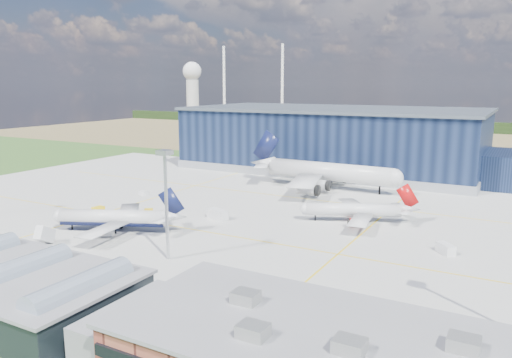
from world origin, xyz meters
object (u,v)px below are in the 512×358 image
gse_van_b (445,249)px  gse_cart_b (144,193)px  gse_tug_b (98,209)px  airliner_navy (112,210)px  light_mast_center (166,187)px  gse_van_a (217,214)px  gse_tug_a (148,212)px  airstair (45,238)px  car_b (146,298)px  hangar (340,142)px  airliner_widebody (329,162)px  car_a (58,275)px  airliner_red (353,203)px

gse_van_b → gse_cart_b: size_ratio=1.56×
gse_tug_b → airliner_navy: bearing=-25.8°
light_mast_center → gse_van_a: bearing=104.9°
light_mast_center → airliner_navy: light_mast_center is taller
gse_tug_a → airstair: size_ratio=0.77×
gse_tug_b → airstair: size_ratio=0.65×
gse_van_a → gse_van_b: (58.41, 0.50, -0.27)m
gse_tug_b → car_b: 65.96m
hangar → airliner_widebody: size_ratio=2.52×
gse_van_a → airstair: 43.46m
airliner_widebody → gse_cart_b: 63.76m
hangar → gse_tug_a: hangar is taller
airliner_widebody → gse_tug_b: airliner_widebody is taller
gse_van_b → airstair: 88.94m
airliner_widebody → car_a: size_ratio=17.44×
gse_cart_b → car_a: size_ratio=0.92×
gse_van_b → car_a: 79.50m
light_mast_center → gse_cart_b: (-46.00, 44.44, -14.77)m
airliner_navy → gse_tug_a: airliner_navy is taller
gse_cart_b → car_a: 71.18m
airliner_widebody → gse_tug_a: bearing=-116.7°
airliner_widebody → car_a: bearing=-97.0°
car_a → gse_tug_b: bearing=37.2°
light_mast_center → airliner_widebody: 83.48m
hangar → gse_van_a: (-1.12, -93.48, -10.26)m
gse_tug_b → gse_van_a: (34.63, 9.55, 0.67)m
gse_tug_b → airliner_widebody: bearing=61.2°
light_mast_center → car_b: (9.68, -18.00, -14.88)m
airliner_red → gse_tug_b: 72.07m
airliner_red → gse_cart_b: size_ratio=10.41×
hangar → airliner_navy: (-17.55, -115.44, -6.08)m
hangar → gse_van_a: size_ratio=23.41×
hangar → gse_van_a: 94.05m
light_mast_center → gse_cart_b: 65.65m
airliner_widebody → gse_van_b: size_ratio=12.15×
gse_van_a → gse_van_b: gse_van_a is taller
gse_van_a → airstair: (-22.02, -37.47, 0.21)m
gse_tug_a → gse_cart_b: size_ratio=1.24×
airliner_red → car_a: (-36.51, -64.35, -4.59)m
airliner_widebody → gse_van_a: (-12.19, -51.85, -8.02)m
gse_van_a → gse_cart_b: bearing=89.8°
gse_van_b → hangar: bearing=80.8°
gse_van_b → gse_cart_b: 96.93m
hangar → gse_tug_a: size_ratio=38.56×
gse_tug_b → car_a: (31.09, -39.78, -0.12)m
light_mast_center → gse_tug_b: (-42.94, 21.78, -14.75)m
hangar → light_mast_center: bearing=-86.7°
airliner_navy → gse_van_a: airliner_navy is taller
airliner_red → gse_van_a: airliner_red is taller
gse_van_b → car_b: gse_van_b is taller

